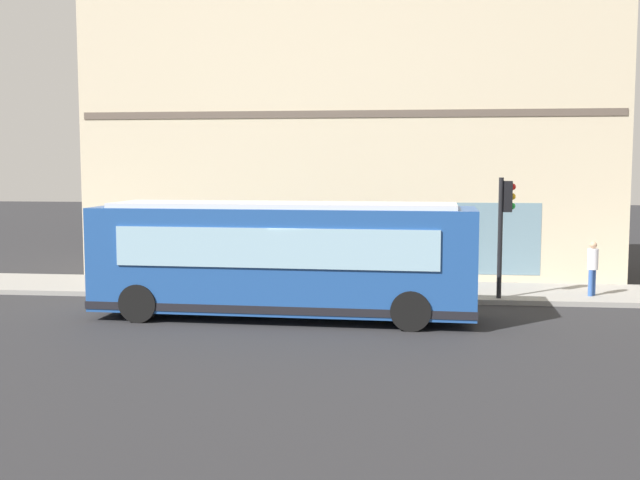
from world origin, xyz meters
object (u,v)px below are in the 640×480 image
city_bus_nearside (283,260)px  fire_hydrant (376,278)px  traffic_light_near_corner (505,214)px  pedestrian_walking_along_curb (593,265)px  newspaper_vending_box (325,275)px  pedestrian_near_hydrant (419,256)px  pedestrian_near_building_entrance (150,258)px

city_bus_nearside → fire_hydrant: size_ratio=13.66×
traffic_light_near_corner → pedestrian_walking_along_curb: (0.75, -2.68, -1.53)m
traffic_light_near_corner → newspaper_vending_box: (1.04, 5.40, -2.02)m
city_bus_nearside → pedestrian_near_hydrant: city_bus_nearside is taller
pedestrian_walking_along_curb → traffic_light_near_corner: bearing=105.6°
pedestrian_near_building_entrance → city_bus_nearside: bearing=-123.4°
city_bus_nearside → pedestrian_walking_along_curb: bearing=-67.4°
city_bus_nearside → pedestrian_near_hydrant: (5.41, -3.60, -0.49)m
newspaper_vending_box → traffic_light_near_corner: bearing=-100.9°
city_bus_nearside → pedestrian_walking_along_curb: (3.65, -8.75, -0.47)m
pedestrian_near_hydrant → newspaper_vending_box: (-1.47, 2.94, -0.46)m
traffic_light_near_corner → pedestrian_walking_along_curb: traffic_light_near_corner is taller
city_bus_nearside → traffic_light_near_corner: (2.90, -6.07, 1.07)m
city_bus_nearside → traffic_light_near_corner: size_ratio=2.86×
traffic_light_near_corner → newspaper_vending_box: bearing=79.1°
traffic_light_near_corner → pedestrian_near_hydrant: bearing=44.5°
traffic_light_near_corner → fire_hydrant: 4.49m
pedestrian_walking_along_curb → fire_hydrant: bearing=86.3°
pedestrian_near_building_entrance → newspaper_vending_box: pedestrian_near_building_entrance is taller
fire_hydrant → newspaper_vending_box: bearing=94.5°
city_bus_nearside → pedestrian_near_building_entrance: 5.69m
pedestrian_walking_along_curb → pedestrian_near_hydrant: pedestrian_walking_along_curb is taller
traffic_light_near_corner → fire_hydrant: bearing=72.9°
traffic_light_near_corner → pedestrian_walking_along_curb: 3.18m
pedestrian_walking_along_curb → newspaper_vending_box: bearing=87.9°
newspaper_vending_box → pedestrian_near_building_entrance: bearing=98.5°
traffic_light_near_corner → pedestrian_near_hydrant: (2.51, 2.47, -1.55)m
city_bus_nearside → newspaper_vending_box: city_bus_nearside is taller
fire_hydrant → city_bus_nearside: bearing=150.7°
pedestrian_walking_along_curb → pedestrian_near_hydrant: bearing=71.1°
pedestrian_near_hydrant → city_bus_nearside: bearing=146.4°
fire_hydrant → newspaper_vending_box: (-0.13, 1.62, 0.09)m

